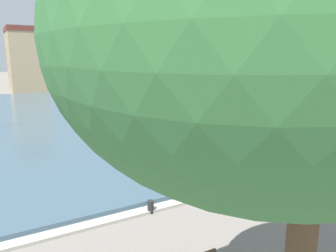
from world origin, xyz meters
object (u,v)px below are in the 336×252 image
at_px(sailboat_teal, 175,94).
at_px(sailboat_yellow, 192,104).
at_px(shade_tree, 334,36).
at_px(mooring_bollard, 151,207).
at_px(sailboat_green, 233,116).

distance_m(sailboat_teal, sailboat_yellow, 11.69).
xyz_separation_m(sailboat_teal, shade_tree, (-20.33, -38.15, 5.57)).
bearing_deg(sailboat_yellow, mooring_bollard, -127.54).
height_order(shade_tree, mooring_bollard, shade_tree).
relative_size(sailboat_yellow, shade_tree, 1.09).
xyz_separation_m(sailboat_yellow, mooring_bollard, (-15.56, -20.25, -0.33)).
bearing_deg(sailboat_teal, sailboat_yellow, -111.56).
xyz_separation_m(sailboat_teal, sailboat_yellow, (-4.29, -10.87, 0.11)).
height_order(sailboat_green, sailboat_yellow, sailboat_yellow).
relative_size(sailboat_green, shade_tree, 0.80).
distance_m(sailboat_teal, shade_tree, 43.58).
height_order(sailboat_yellow, shade_tree, sailboat_yellow).
bearing_deg(mooring_bollard, shade_tree, -93.82).
bearing_deg(shade_tree, sailboat_yellow, 59.55).
distance_m(sailboat_yellow, shade_tree, 32.11).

